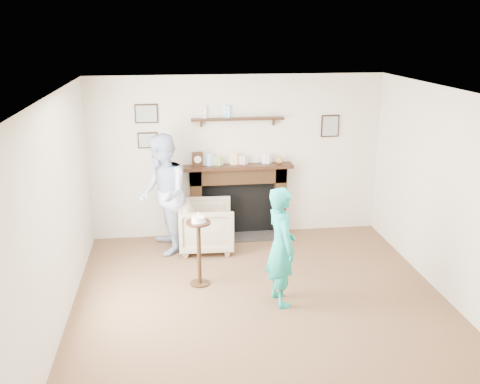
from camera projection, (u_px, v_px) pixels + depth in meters
name	position (u px, v px, depth m)	size (l,w,h in m)	color
ground	(264.00, 310.00, 6.25)	(5.00, 5.00, 0.00)	brown
room_shell	(256.00, 162.00, 6.42)	(4.54, 5.02, 2.52)	beige
armchair	(207.00, 249.00, 7.98)	(0.77, 0.80, 0.72)	tan
man	(165.00, 251.00, 7.91)	(0.85, 0.66, 1.75)	silver
woman	(280.00, 301.00, 6.45)	(0.53, 0.35, 1.44)	teal
pedestal_table	(199.00, 240.00, 6.72)	(0.31, 0.31, 0.98)	black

